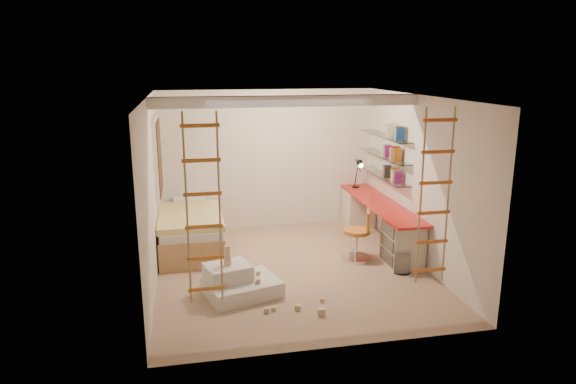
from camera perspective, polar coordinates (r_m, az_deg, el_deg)
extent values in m
plane|color=tan|center=(7.91, 0.44, -8.63)|extent=(4.50, 4.50, 0.00)
cube|color=white|center=(7.61, 0.00, 10.06)|extent=(4.00, 0.18, 0.16)
cube|color=white|center=(8.78, -14.34, 3.78)|extent=(0.06, 1.15, 1.35)
cube|color=#4C2D1E|center=(8.78, -14.08, 3.79)|extent=(0.02, 1.00, 1.20)
cylinder|color=white|center=(7.94, 12.55, -7.66)|extent=(0.25, 0.25, 0.32)
cube|color=red|center=(8.91, 10.22, -1.27)|extent=(0.55, 2.80, 0.04)
cube|color=beige|center=(10.00, 7.82, -1.72)|extent=(0.52, 0.55, 0.71)
cube|color=beige|center=(8.14, 12.69, -5.64)|extent=(0.52, 0.55, 0.71)
cube|color=#4C4742|center=(7.96, 11.00, -4.08)|extent=(0.02, 0.50, 0.18)
cube|color=#4C4742|center=(8.03, 10.93, -5.57)|extent=(0.02, 0.50, 0.18)
cube|color=#4C4742|center=(8.10, 10.86, -7.03)|extent=(0.02, 0.50, 0.18)
cube|color=white|center=(9.13, 10.52, 1.81)|extent=(0.25, 1.80, 0.01)
cube|color=white|center=(9.07, 10.62, 3.97)|extent=(0.25, 1.80, 0.01)
cube|color=white|center=(9.01, 10.72, 6.16)|extent=(0.25, 1.80, 0.01)
cube|color=#AD7F51|center=(8.83, -10.71, -4.86)|extent=(1.00, 2.00, 0.45)
cube|color=white|center=(8.74, -10.80, -3.09)|extent=(0.95, 1.95, 0.12)
cube|color=gold|center=(8.57, -10.81, -2.68)|extent=(1.02, 1.60, 0.10)
cube|color=white|center=(9.48, -10.92, -0.99)|extent=(0.55, 0.35, 0.12)
cylinder|color=black|center=(9.93, 7.53, 0.59)|extent=(0.14, 0.14, 0.02)
cylinder|color=black|center=(9.88, 7.57, 1.66)|extent=(0.02, 0.15, 0.36)
cylinder|color=black|center=(9.74, 7.80, 2.98)|extent=(0.02, 0.27, 0.20)
cone|color=black|center=(9.62, 8.05, 3.13)|extent=(0.12, 0.14, 0.15)
cylinder|color=#FFEABF|center=(9.59, 8.12, 2.91)|extent=(0.08, 0.04, 0.08)
cylinder|color=#CA6F26|center=(8.21, 7.63, -4.37)|extent=(0.53, 0.53, 0.06)
cube|color=#B36922|center=(8.16, 8.87, -3.13)|extent=(0.14, 0.32, 0.30)
cylinder|color=silver|center=(8.28, 7.58, -5.76)|extent=(0.06, 0.06, 0.42)
cylinder|color=silver|center=(8.36, 7.53, -7.28)|extent=(0.61, 0.61, 0.05)
cube|color=silver|center=(7.11, -5.15, -10.48)|extent=(1.11, 0.97, 0.21)
cube|color=silver|center=(7.06, -6.71, -8.83)|extent=(0.69, 0.62, 0.21)
cube|color=#CCB284|center=(7.01, -6.75, -7.74)|extent=(0.10, 0.10, 0.08)
cube|color=#CCB284|center=(6.98, -6.76, -7.16)|extent=(0.09, 0.09, 0.07)
cube|color=#CCB284|center=(6.95, -6.79, -6.43)|extent=(0.07, 0.07, 0.12)
cube|color=#CCB284|center=(6.94, -3.37, -9.84)|extent=(0.06, 0.06, 0.06)
cube|color=#CCB284|center=(7.19, -3.36, -8.98)|extent=(0.06, 0.06, 0.06)
cube|color=#CCB284|center=(6.87, -7.02, -10.18)|extent=(0.06, 0.06, 0.06)
cube|color=#CCB284|center=(6.70, 1.10, -12.68)|extent=(0.07, 0.07, 0.07)
cube|color=#CCB284|center=(6.92, 3.83, -11.83)|extent=(0.07, 0.07, 0.07)
cube|color=#CCB284|center=(6.65, -2.40, -12.94)|extent=(0.07, 0.07, 0.07)
cube|color=#CCB284|center=(6.68, -1.60, -12.77)|extent=(0.07, 0.07, 0.07)
cube|color=#CCB284|center=(6.60, 3.72, -13.18)|extent=(0.07, 0.07, 0.07)
cube|color=#8C1E7F|center=(9.11, 10.55, 2.52)|extent=(0.14, 0.52, 0.22)
cube|color=#1E722D|center=(9.05, 10.65, 4.69)|extent=(0.14, 0.64, 0.22)
cube|color=white|center=(9.00, 10.75, 6.89)|extent=(0.14, 0.46, 0.22)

